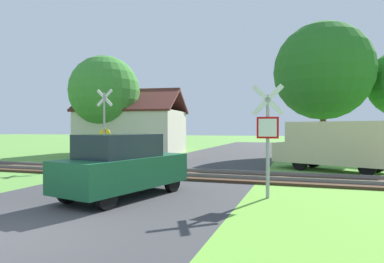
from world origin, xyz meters
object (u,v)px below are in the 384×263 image
crossing_sign_far (104,125)px  parked_car (123,166)px  house (133,130)px  mail_truck (334,144)px  tree_right (323,71)px  stop_sign_near (268,133)px  tree_left (104,91)px

crossing_sign_far → parked_car: bearing=-57.8°
house → mail_truck: 15.24m
house → tree_right: bearing=1.0°
stop_sign_near → mail_truck: (2.27, 7.05, -0.57)m
tree_left → tree_right: (14.82, 3.84, 1.28)m
house → tree_right: (13.67, 1.74, 4.09)m
tree_left → parked_car: size_ratio=1.66×
tree_left → parked_car: bearing=-55.8°
mail_truck → parked_car: mail_truck is taller
stop_sign_near → house: 17.87m
house → tree_left: size_ratio=1.13×
crossing_sign_far → mail_truck: 10.94m
stop_sign_near → tree_left: bearing=-44.8°
tree_left → mail_truck: size_ratio=1.36×
parked_car → house: bearing=130.8°
house → crossing_sign_far: bearing=-77.4°
stop_sign_near → crossing_sign_far: bearing=-33.4°
stop_sign_near → tree_left: tree_left is taller
stop_sign_near → parked_car: stop_sign_near is taller
tree_left → mail_truck: (14.83, -4.60, -3.34)m
stop_sign_near → crossing_sign_far: (-8.48, 5.19, 0.27)m
house → tree_right: size_ratio=0.87×
stop_sign_near → parked_car: bearing=14.2°
crossing_sign_far → tree_right: 15.36m
stop_sign_near → house: bearing=-52.2°
stop_sign_near → tree_left: 17.35m
crossing_sign_far → tree_right: tree_right is taller
house → mail_truck: bearing=-32.4°
mail_truck → parked_car: (-6.16, -8.17, -0.34)m
stop_sign_near → mail_truck: bearing=-109.8°
stop_sign_near → parked_car: 4.15m
stop_sign_near → tree_right: tree_right is taller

